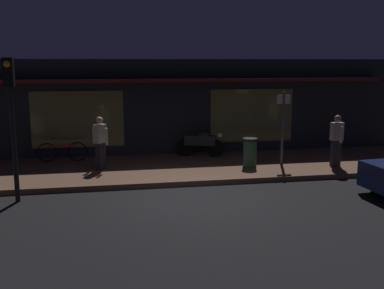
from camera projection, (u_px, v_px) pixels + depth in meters
name	position (u px, v px, depth m)	size (l,w,h in m)	color
ground_plane	(192.00, 197.00, 11.69)	(60.00, 60.00, 0.00)	black
sidewalk_slab	(176.00, 168.00, 14.58)	(18.00, 4.00, 0.15)	brown
storefront_building	(163.00, 105.00, 17.54)	(18.00, 3.30, 3.60)	black
motorcycle	(201.00, 143.00, 15.95)	(1.65, 0.75, 0.97)	black
bicycle_parked	(62.00, 151.00, 15.09)	(1.66, 0.42, 0.91)	black
person_photographer	(100.00, 142.00, 13.93)	(0.52, 0.47, 1.67)	#28232D
person_bystander	(336.00, 139.00, 14.37)	(0.40, 0.62, 1.67)	#28232D
sign_post	(283.00, 123.00, 14.58)	(0.44, 0.09, 2.40)	#47474C
trash_bin	(250.00, 152.00, 14.37)	(0.48, 0.48, 0.93)	#2D4C33
traffic_light_pole	(11.00, 104.00, 10.85)	(0.24, 0.33, 3.60)	black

